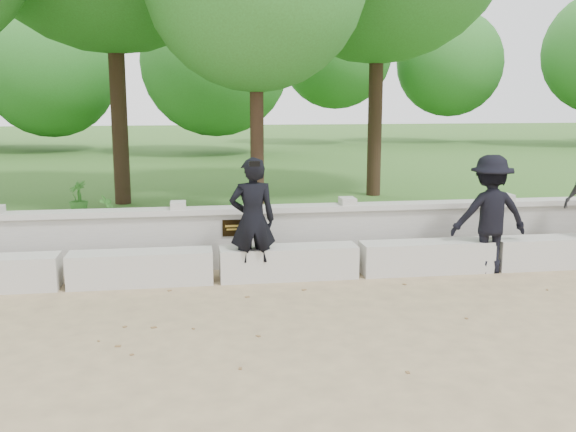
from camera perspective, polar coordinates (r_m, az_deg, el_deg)
name	(u,v)px	position (r m, az deg, el deg)	size (l,w,h in m)	color
ground	(224,330)	(7.07, -5.71, -10.05)	(80.00, 80.00, 0.00)	tan
lawn	(200,172)	(20.75, -7.79, 3.93)	(40.00, 22.00, 0.25)	#355B21
concrete_bench	(216,265)	(8.81, -6.40, -4.35)	(11.90, 0.45, 0.45)	beige
parapet_wall	(214,237)	(9.44, -6.61, -1.86)	(12.50, 0.35, 0.90)	#B7B5AD
man_main	(253,220)	(8.61, -3.17, -0.38)	(0.64, 0.57, 1.70)	black
visitor_mid	(490,214)	(9.54, 17.50, 0.16)	(1.12, 0.67, 1.68)	black
shrub_a	(107,213)	(11.24, -15.77, 0.28)	(0.32, 0.22, 0.61)	#367829
shrub_b	(233,219)	(10.11, -4.87, -0.30)	(0.37, 0.30, 0.67)	#367829
shrub_d	(78,198)	(12.93, -18.16, 1.54)	(0.36, 0.32, 0.65)	#367829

